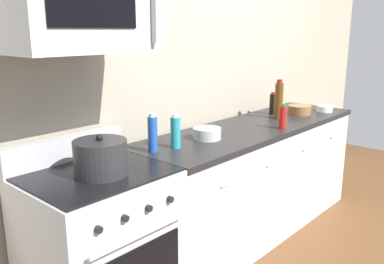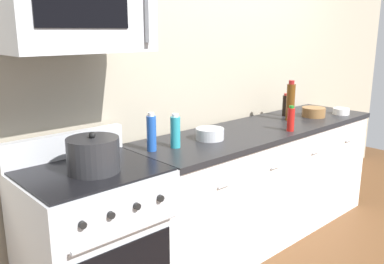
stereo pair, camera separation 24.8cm
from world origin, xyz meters
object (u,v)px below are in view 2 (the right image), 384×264
at_px(bottle_dish_soap, 175,132).
at_px(bottle_hot_sauce_red, 291,119).
at_px(bowl_steel_prep, 210,133).
at_px(bottle_soy_sauce_dark, 286,105).
at_px(bottle_wine_amber, 290,102).
at_px(bowl_wooden_salad, 314,112).
at_px(range_oven, 94,244).
at_px(bottle_soda_blue, 151,133).
at_px(bowl_white_ceramic, 341,111).
at_px(microwave, 75,12).
at_px(stockpot, 93,155).

relative_size(bottle_dish_soap, bottle_hot_sauce_red, 1.16).
bearing_deg(bowl_steel_prep, bottle_hot_sauce_red, -20.99).
bearing_deg(bottle_soy_sauce_dark, bottle_wine_amber, -133.77).
height_order(bowl_wooden_salad, bowl_steel_prep, bowl_wooden_salad).
relative_size(bottle_dish_soap, bowl_wooden_salad, 1.10).
bearing_deg(bowl_steel_prep, bottle_dish_soap, 178.83).
distance_m(bottle_hot_sauce_red, bottle_soy_sauce_dark, 0.57).
height_order(range_oven, bottle_soda_blue, bottle_soda_blue).
height_order(bottle_soda_blue, bowl_white_ceramic, bottle_soda_blue).
xyz_separation_m(bottle_soda_blue, bowl_steel_prep, (0.47, -0.05, -0.08)).
relative_size(microwave, bottle_soda_blue, 3.02).
height_order(microwave, stockpot, microwave).
relative_size(bottle_dish_soap, bottle_wine_amber, 0.66).
bearing_deg(bottle_wine_amber, bottle_soy_sauce_dark, 46.23).
bearing_deg(stockpot, bottle_soy_sauce_dark, 5.06).
distance_m(bowl_wooden_salad, stockpot, 2.16).
bearing_deg(bottle_wine_amber, bowl_wooden_salad, -10.54).
height_order(bottle_hot_sauce_red, bottle_soda_blue, bottle_soda_blue).
height_order(bottle_hot_sauce_red, bowl_wooden_salad, bottle_hot_sauce_red).
distance_m(bottle_soy_sauce_dark, bowl_wooden_salad, 0.25).
distance_m(bottle_hot_sauce_red, bowl_white_ceramic, 0.88).
xyz_separation_m(microwave, bottle_wine_amber, (1.87, -0.05, -0.67)).
bearing_deg(bowl_steel_prep, range_oven, -179.53).
relative_size(range_oven, bowl_steel_prep, 5.41).
bearing_deg(bowl_wooden_salad, stockpot, 179.78).
distance_m(microwave, stockpot, 0.74).
xyz_separation_m(bottle_soy_sauce_dark, bowl_white_ceramic, (0.44, -0.30, -0.07)).
bearing_deg(bowl_wooden_salad, bowl_white_ceramic, -21.57).
height_order(microwave, bottle_wine_amber, microwave).
height_order(bottle_hot_sauce_red, bottle_soy_sauce_dark, bottle_soy_sauce_dark).
bearing_deg(range_oven, bottle_soda_blue, 6.90).
relative_size(bottle_wine_amber, bowl_white_ceramic, 2.32).
distance_m(microwave, bowl_white_ceramic, 2.58).
bearing_deg(microwave, bowl_white_ceramic, -5.09).
relative_size(bottle_dish_soap, bowl_steel_prep, 1.13).
bearing_deg(bottle_soda_blue, bowl_white_ceramic, -6.64).
relative_size(bottle_soy_sauce_dark, bottle_wine_amber, 0.60).
bearing_deg(bottle_dish_soap, bottle_soda_blue, 164.99).
xyz_separation_m(bottle_soda_blue, bowl_wooden_salad, (1.69, -0.12, -0.07)).
bearing_deg(bottle_soda_blue, stockpot, -166.81).
xyz_separation_m(range_oven, bottle_soy_sauce_dark, (2.00, 0.12, 0.55)).
distance_m(bottle_hot_sauce_red, bottle_soda_blue, 1.13).
distance_m(bottle_dish_soap, bottle_hot_sauce_red, 0.96).
distance_m(range_oven, bowl_wooden_salad, 2.22).
bearing_deg(bowl_white_ceramic, bowl_wooden_salad, 158.43).
height_order(range_oven, bottle_dish_soap, bottle_dish_soap).
bearing_deg(bottle_hot_sauce_red, microwave, 169.98).
height_order(range_oven, bowl_white_ceramic, range_oven).
xyz_separation_m(range_oven, bowl_wooden_salad, (2.16, -0.06, 0.49)).
bearing_deg(bottle_wine_amber, range_oven, 179.74).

